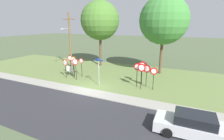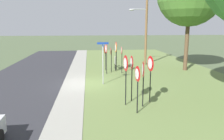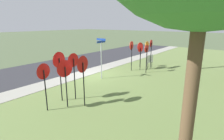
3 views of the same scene
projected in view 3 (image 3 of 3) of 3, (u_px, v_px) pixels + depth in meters
name	position (u px, v px, depth m)	size (l,w,h in m)	color
ground_plane	(91.00, 75.00, 14.71)	(160.00, 160.00, 0.00)	#4C5B3D
road_asphalt	(55.00, 67.00, 17.52)	(44.00, 6.40, 0.01)	#2D2D33
sidewalk_strip	(84.00, 73.00, 15.17)	(44.00, 1.60, 0.06)	#99968C
grass_median	(162.00, 91.00, 11.19)	(44.00, 12.00, 0.04)	olive
stop_sign_near_left	(132.00, 49.00, 15.61)	(0.74, 0.12, 2.57)	black
stop_sign_near_right	(140.00, 52.00, 15.93)	(0.67, 0.13, 2.26)	black
stop_sign_far_left	(146.00, 53.00, 14.97)	(0.63, 0.10, 2.34)	black
stop_sign_far_center	(147.00, 49.00, 15.83)	(0.78, 0.10, 2.55)	black
stop_sign_far_right	(140.00, 49.00, 16.81)	(0.77, 0.18, 2.34)	black
stop_sign_center_tall	(151.00, 48.00, 16.21)	(0.66, 0.11, 2.64)	black
yield_sign_near_left	(65.00, 72.00, 8.68)	(0.83, 0.14, 2.39)	black
yield_sign_near_right	(73.00, 65.00, 9.58)	(0.75, 0.10, 2.56)	black
yield_sign_far_left	(44.00, 76.00, 8.33)	(0.74, 0.13, 2.31)	black
yield_sign_far_right	(83.00, 69.00, 8.81)	(0.83, 0.14, 2.56)	black
yield_sign_center	(59.00, 64.00, 9.37)	(0.83, 0.13, 2.66)	black
street_name_post	(101.00, 55.00, 13.30)	(0.96, 0.82, 3.01)	#9EA0A8
utility_pole	(202.00, 19.00, 15.64)	(2.10, 2.00, 8.06)	brown
notice_board	(150.00, 60.00, 16.59)	(1.10, 0.07, 1.25)	black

